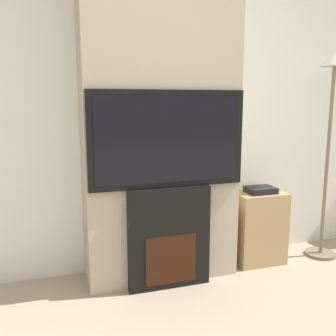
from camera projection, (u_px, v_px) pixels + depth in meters
name	position (u px, v px, depth m)	size (l,w,h in m)	color
wall_back	(152.00, 103.00, 2.98)	(6.00, 0.06, 2.70)	silver
chimney_breast	(160.00, 103.00, 2.77)	(1.15, 0.40, 2.70)	tan
fireplace	(168.00, 237.00, 2.75)	(0.61, 0.15, 0.76)	black
television	(168.00, 139.00, 2.62)	(1.13, 0.07, 0.68)	black
floor_lamp	(331.00, 117.00, 3.14)	(0.26, 0.26, 1.74)	#726651
media_stand	(257.00, 226.00, 3.20)	(0.42, 0.33, 0.66)	tan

